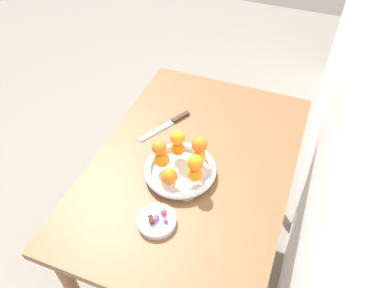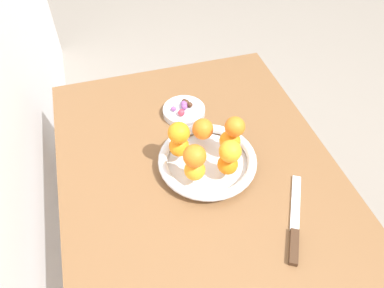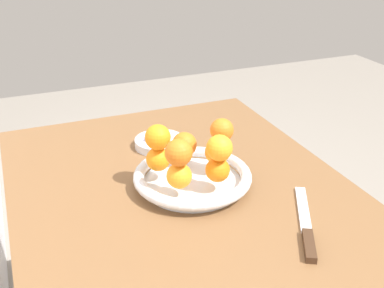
{
  "view_description": "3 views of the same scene",
  "coord_description": "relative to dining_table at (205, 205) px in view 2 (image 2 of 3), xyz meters",
  "views": [
    {
      "loc": [
        0.9,
        0.33,
        1.84
      ],
      "look_at": [
        0.03,
        0.01,
        0.88
      ],
      "focal_mm": 35.0,
      "sensor_mm": 36.0,
      "label": 1
    },
    {
      "loc": [
        -0.56,
        0.2,
        1.55
      ],
      "look_at": [
        0.1,
        0.01,
        0.81
      ],
      "focal_mm": 35.0,
      "sensor_mm": 36.0,
      "label": 2
    },
    {
      "loc": [
        -0.82,
        0.33,
        1.31
      ],
      "look_at": [
        0.08,
        -0.03,
        0.84
      ],
      "focal_mm": 45.0,
      "sensor_mm": 36.0,
      "label": 3
    }
  ],
  "objects": [
    {
      "name": "dining_table",
      "position": [
        0.0,
        0.0,
        0.0
      ],
      "size": [
        1.1,
        0.76,
        0.74
      ],
      "color": "brown",
      "rests_on": "ground_plane"
    },
    {
      "name": "fruit_bowl",
      "position": [
        0.07,
        -0.03,
        0.11
      ],
      "size": [
        0.27,
        0.27,
        0.04
      ],
      "color": "silver",
      "rests_on": "dining_table"
    },
    {
      "name": "candy_dish",
      "position": [
        0.29,
        -0.02,
        0.1
      ],
      "size": [
        0.13,
        0.13,
        0.02
      ],
      "primitive_type": "cylinder",
      "color": "silver",
      "rests_on": "dining_table"
    },
    {
      "name": "orange_0",
      "position": [
        0.1,
        0.05,
        0.16
      ],
      "size": [
        0.06,
        0.06,
        0.06
      ],
      "primitive_type": "sphere",
      "color": "orange",
      "rests_on": "fruit_bowl"
    },
    {
      "name": "orange_1",
      "position": [
        0.01,
        0.03,
        0.16
      ],
      "size": [
        0.06,
        0.06,
        0.06
      ],
      "primitive_type": "sphere",
      "color": "orange",
      "rests_on": "fruit_bowl"
    },
    {
      "name": "orange_2",
      "position": [
        0.01,
        -0.06,
        0.16
      ],
      "size": [
        0.05,
        0.05,
        0.05
      ],
      "primitive_type": "sphere",
      "color": "orange",
      "rests_on": "fruit_bowl"
    },
    {
      "name": "orange_3",
      "position": [
        0.08,
        -0.09,
        0.16
      ],
      "size": [
        0.06,
        0.06,
        0.06
      ],
      "primitive_type": "sphere",
      "color": "orange",
      "rests_on": "fruit_bowl"
    },
    {
      "name": "orange_4",
      "position": [
        0.14,
        -0.03,
        0.16
      ],
      "size": [
        0.06,
        0.06,
        0.06
      ],
      "primitive_type": "sphere",
      "color": "orange",
      "rests_on": "fruit_bowl"
    },
    {
      "name": "orange_5",
      "position": [
        0.0,
        -0.06,
        0.21
      ],
      "size": [
        0.06,
        0.06,
        0.06
      ],
      "primitive_type": "sphere",
      "color": "orange",
      "rests_on": "orange_2"
    },
    {
      "name": "orange_6",
      "position": [
        0.1,
        0.05,
        0.21
      ],
      "size": [
        0.06,
        0.06,
        0.06
      ],
      "primitive_type": "sphere",
      "color": "orange",
      "rests_on": "orange_0"
    },
    {
      "name": "orange_7",
      "position": [
        0.08,
        -0.1,
        0.21
      ],
      "size": [
        0.05,
        0.05,
        0.05
      ],
      "primitive_type": "sphere",
      "color": "orange",
      "rests_on": "orange_3"
    },
    {
      "name": "orange_8",
      "position": [
        0.01,
        0.03,
        0.21
      ],
      "size": [
        0.06,
        0.06,
        0.06
      ],
      "primitive_type": "sphere",
      "color": "orange",
      "rests_on": "orange_1"
    },
    {
      "name": "candy_ball_0",
      "position": [
        0.29,
        -0.02,
        0.12
      ],
      "size": [
        0.02,
        0.02,
        0.02
      ],
      "primitive_type": "sphere",
      "color": "#8C4C99",
      "rests_on": "candy_dish"
    },
    {
      "name": "candy_ball_1",
      "position": [
        0.3,
        -0.02,
        0.12
      ],
      "size": [
        0.02,
        0.02,
        0.02
      ],
      "primitive_type": "sphere",
      "color": "#8C4C99",
      "rests_on": "candy_dish"
    },
    {
      "name": "candy_ball_2",
      "position": [
        0.29,
        0.01,
        0.12
      ],
      "size": [
        0.02,
        0.02,
        0.02
      ],
      "primitive_type": "sphere",
      "color": "#8C4C99",
      "rests_on": "candy_dish"
    },
    {
      "name": "candy_ball_3",
      "position": [
        0.31,
        -0.03,
        0.12
      ],
      "size": [
        0.02,
        0.02,
        0.02
      ],
      "primitive_type": "sphere",
      "color": "#472819",
      "rests_on": "candy_dish"
    },
    {
      "name": "candy_ball_4",
      "position": [
        0.29,
        -0.02,
        0.12
      ],
      "size": [
        0.02,
        0.02,
        0.02
      ],
      "primitive_type": "sphere",
      "color": "#C6384C",
      "rests_on": "candy_dish"
    },
    {
      "name": "candy_ball_5",
      "position": [
        0.31,
        -0.03,
        0.12
      ],
      "size": [
        0.02,
        0.02,
        0.02
      ],
      "primitive_type": "sphere",
      "color": "#472819",
      "rests_on": "candy_dish"
    },
    {
      "name": "candy_ball_6",
      "position": [
        0.27,
        -0.01,
        0.12
      ],
      "size": [
        0.02,
        0.02,
        0.02
      ],
      "primitive_type": "sphere",
      "color": "#C6384C",
      "rests_on": "candy_dish"
    },
    {
      "name": "candy_ball_7",
      "position": [
        0.3,
        -0.04,
        0.12
      ],
      "size": [
        0.02,
        0.02,
        0.02
      ],
      "primitive_type": "sphere",
      "color": "#472819",
      "rests_on": "candy_dish"
    },
    {
      "name": "knife",
      "position": [
        -0.17,
        -0.17,
        0.09
      ],
      "size": [
        0.24,
        0.14,
        0.01
      ],
      "color": "#3F2819",
      "rests_on": "dining_table"
    }
  ]
}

